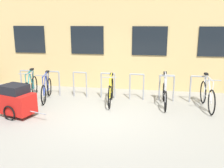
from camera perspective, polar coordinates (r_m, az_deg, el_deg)
The scene contains 9 objects.
ground_plane at distance 7.15m, azimuth -2.41°, elevation -7.60°, with size 42.00×42.00×0.00m, color gray.
storefront_building at distance 12.58m, azimuth 3.21°, elevation 16.58°, with size 28.00×5.60×6.42m.
bike_rack at distance 8.80m, azimuth -0.94°, elevation 0.18°, with size 6.52×0.05×0.91m.
bicycle_blue at distance 8.96m, azimuth -14.49°, elevation -1.13°, with size 0.51×1.63×0.98m.
bicycle_white at distance 8.36m, azimuth 20.57°, elevation -2.41°, with size 0.44×1.82×1.05m.
bicycle_teal at distance 9.17m, azimuth -17.78°, elevation -0.86°, with size 0.49×1.66×1.03m.
bicycle_silver at distance 8.22m, azimuth 11.74°, elevation -2.26°, with size 0.44×1.68×1.09m.
bicycle_yellow at distance 8.29m, azimuth -0.27°, elevation -1.68°, with size 0.44×1.74×1.00m.
bike_trailer at distance 7.61m, azimuth -20.54°, elevation -3.43°, with size 1.48×0.84×0.93m.
Camera 1 is at (1.38, -6.51, 2.62)m, focal length 40.76 mm.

